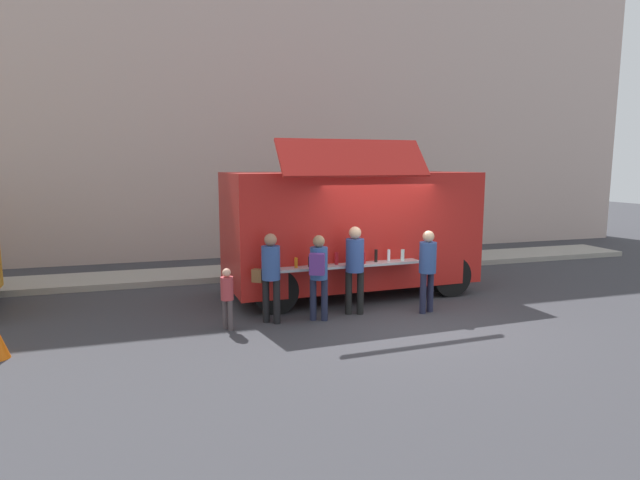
{
  "coord_description": "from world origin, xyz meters",
  "views": [
    {
      "loc": [
        -4.26,
        -8.54,
        2.89
      ],
      "look_at": [
        -1.02,
        1.86,
        1.3
      ],
      "focal_mm": 28.94,
      "sensor_mm": 36.0,
      "label": 1
    }
  ],
  "objects_px": {
    "customer_front_ordering": "(355,262)",
    "customer_extra_browsing": "(428,264)",
    "food_truck_main": "(349,227)",
    "child_near_queue": "(227,293)",
    "trash_bin": "(442,247)",
    "customer_mid_with_backpack": "(319,269)",
    "customer_rear_waiting": "(270,270)"
  },
  "relations": [
    {
      "from": "customer_front_ordering",
      "to": "customer_extra_browsing",
      "type": "distance_m",
      "value": 1.44
    },
    {
      "from": "trash_bin",
      "to": "customer_rear_waiting",
      "type": "distance_m",
      "value": 7.2
    },
    {
      "from": "child_near_queue",
      "to": "customer_mid_with_backpack",
      "type": "bearing_deg",
      "value": -32.08
    },
    {
      "from": "customer_mid_with_backpack",
      "to": "food_truck_main",
      "type": "bearing_deg",
      "value": -10.7
    },
    {
      "from": "customer_rear_waiting",
      "to": "child_near_queue",
      "type": "xyz_separation_m",
      "value": [
        -0.81,
        -0.17,
        -0.33
      ]
    },
    {
      "from": "customer_mid_with_backpack",
      "to": "customer_extra_browsing",
      "type": "distance_m",
      "value": 2.2
    },
    {
      "from": "customer_mid_with_backpack",
      "to": "customer_rear_waiting",
      "type": "relative_size",
      "value": 0.97
    },
    {
      "from": "customer_rear_waiting",
      "to": "child_near_queue",
      "type": "distance_m",
      "value": 0.89
    },
    {
      "from": "customer_front_ordering",
      "to": "customer_mid_with_backpack",
      "type": "xyz_separation_m",
      "value": [
        -0.8,
        -0.21,
        -0.04
      ]
    },
    {
      "from": "customer_mid_with_backpack",
      "to": "customer_extra_browsing",
      "type": "relative_size",
      "value": 0.99
    },
    {
      "from": "food_truck_main",
      "to": "customer_rear_waiting",
      "type": "bearing_deg",
      "value": -144.16
    },
    {
      "from": "trash_bin",
      "to": "customer_front_ordering",
      "type": "bearing_deg",
      "value": -137.01
    },
    {
      "from": "food_truck_main",
      "to": "trash_bin",
      "type": "bearing_deg",
      "value": 29.15
    },
    {
      "from": "trash_bin",
      "to": "customer_rear_waiting",
      "type": "bearing_deg",
      "value": -145.8
    },
    {
      "from": "trash_bin",
      "to": "customer_mid_with_backpack",
      "type": "bearing_deg",
      "value": -140.39
    },
    {
      "from": "child_near_queue",
      "to": "trash_bin",
      "type": "bearing_deg",
      "value": -0.74
    },
    {
      "from": "customer_mid_with_backpack",
      "to": "customer_extra_browsing",
      "type": "height_order",
      "value": "customer_extra_browsing"
    },
    {
      "from": "customer_front_ordering",
      "to": "customer_rear_waiting",
      "type": "relative_size",
      "value": 1.04
    },
    {
      "from": "customer_extra_browsing",
      "to": "child_near_queue",
      "type": "relative_size",
      "value": 1.48
    },
    {
      "from": "trash_bin",
      "to": "customer_rear_waiting",
      "type": "xyz_separation_m",
      "value": [
        -5.94,
        -4.04,
        0.47
      ]
    },
    {
      "from": "customer_front_ordering",
      "to": "customer_mid_with_backpack",
      "type": "relative_size",
      "value": 1.07
    },
    {
      "from": "customer_front_ordering",
      "to": "trash_bin",
      "type": "bearing_deg",
      "value": -28.35
    },
    {
      "from": "customer_mid_with_backpack",
      "to": "customer_rear_waiting",
      "type": "height_order",
      "value": "customer_rear_waiting"
    },
    {
      "from": "customer_mid_with_backpack",
      "to": "child_near_queue",
      "type": "xyz_separation_m",
      "value": [
        -1.69,
        -0.02,
        -0.33
      ]
    },
    {
      "from": "customer_rear_waiting",
      "to": "child_near_queue",
      "type": "relative_size",
      "value": 1.51
    },
    {
      "from": "customer_rear_waiting",
      "to": "food_truck_main",
      "type": "bearing_deg",
      "value": -13.73
    },
    {
      "from": "customer_front_ordering",
      "to": "customer_mid_with_backpack",
      "type": "distance_m",
      "value": 0.83
    },
    {
      "from": "food_truck_main",
      "to": "customer_extra_browsing",
      "type": "relative_size",
      "value": 3.37
    },
    {
      "from": "customer_mid_with_backpack",
      "to": "trash_bin",
      "type": "bearing_deg",
      "value": -26.34
    },
    {
      "from": "customer_extra_browsing",
      "to": "child_near_queue",
      "type": "height_order",
      "value": "customer_extra_browsing"
    },
    {
      "from": "customer_front_ordering",
      "to": "food_truck_main",
      "type": "bearing_deg",
      "value": 1.86
    },
    {
      "from": "trash_bin",
      "to": "customer_mid_with_backpack",
      "type": "xyz_separation_m",
      "value": [
        -5.07,
        -4.19,
        0.46
      ]
    }
  ]
}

